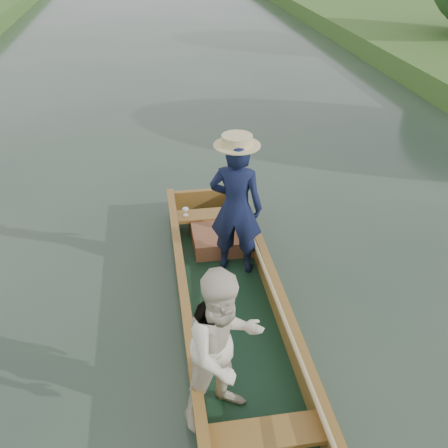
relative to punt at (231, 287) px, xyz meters
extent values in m
plane|color=#283D30|center=(0.03, 0.02, -0.56)|extent=(120.00, 120.00, 0.00)
cube|color=#13321F|center=(0.03, 0.02, -0.52)|extent=(1.10, 5.00, 0.08)
cube|color=olive|center=(-0.48, 0.02, -0.32)|extent=(0.08, 5.00, 0.32)
cube|color=olive|center=(0.54, 0.02, -0.32)|extent=(0.08, 5.00, 0.32)
cube|color=olive|center=(0.03, 2.48, -0.32)|extent=(1.10, 0.08, 0.32)
cube|color=olive|center=(-0.48, 0.02, -0.14)|extent=(0.10, 5.00, 0.04)
cube|color=olive|center=(0.54, 0.02, -0.14)|extent=(0.10, 5.00, 0.04)
cube|color=olive|center=(0.03, 1.92, -0.26)|extent=(0.94, 0.30, 0.05)
cube|color=olive|center=(0.03, -1.58, -0.26)|extent=(0.94, 0.30, 0.05)
imported|color=#13193C|center=(0.22, 0.97, 0.38)|extent=(0.73, 0.60, 1.73)
cylinder|color=beige|center=(0.22, 0.97, 1.20)|extent=(0.52, 0.52, 0.12)
imported|color=beige|center=(-0.24, -1.13, 0.29)|extent=(0.93, 0.85, 1.55)
cube|color=#983531|center=(0.17, 1.58, -0.37)|extent=(0.85, 0.90, 0.22)
sphere|color=#A27B55|center=(0.41, 1.48, -0.17)|extent=(0.17, 0.17, 0.17)
sphere|color=#A27B55|center=(0.41, 1.47, -0.04)|extent=(0.13, 0.13, 0.13)
sphere|color=#A27B55|center=(0.36, 1.47, 0.02)|extent=(0.05, 0.05, 0.05)
sphere|color=#A27B55|center=(0.46, 1.47, 0.02)|extent=(0.05, 0.05, 0.05)
sphere|color=#A27B55|center=(0.41, 1.42, -0.05)|extent=(0.05, 0.05, 0.05)
sphere|color=#A27B55|center=(0.33, 1.47, -0.14)|extent=(0.06, 0.06, 0.06)
sphere|color=#A27B55|center=(0.49, 1.47, -0.14)|extent=(0.06, 0.06, 0.06)
sphere|color=#A27B55|center=(0.37, 1.46, -0.24)|extent=(0.07, 0.07, 0.07)
sphere|color=#A27B55|center=(0.45, 1.46, -0.24)|extent=(0.07, 0.07, 0.07)
cylinder|color=silver|center=(-0.31, 1.92, -0.23)|extent=(0.07, 0.07, 0.01)
cylinder|color=silver|center=(-0.31, 1.92, -0.19)|extent=(0.01, 0.01, 0.08)
ellipsoid|color=silver|center=(-0.31, 1.92, -0.14)|extent=(0.09, 0.09, 0.05)
cylinder|color=tan|center=(0.46, 0.06, -0.10)|extent=(0.04, 4.23, 0.19)
camera|label=1|loc=(-0.69, -4.01, 3.31)|focal=40.00mm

